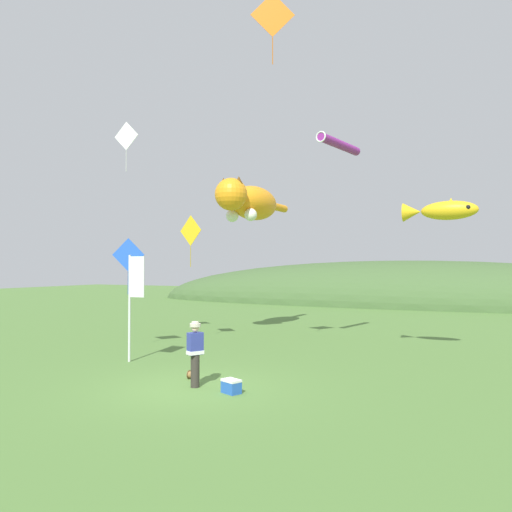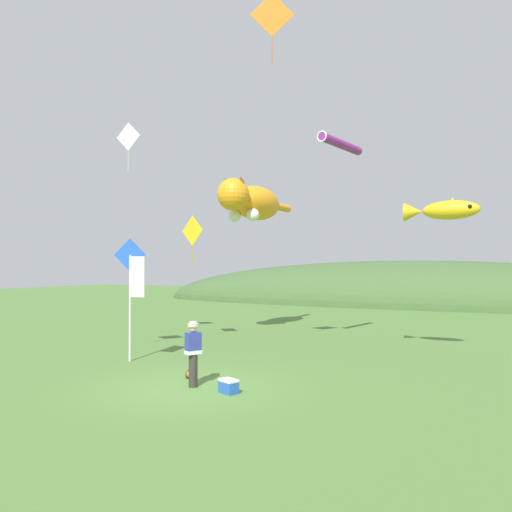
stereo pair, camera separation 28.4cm
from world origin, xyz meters
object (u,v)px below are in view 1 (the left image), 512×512
(kite_diamond_gold, at_px, (191,231))
(kite_diamond_orange, at_px, (273,15))
(kite_spool, at_px, (191,375))
(kite_tube_streamer, at_px, (339,144))
(festival_attendant, at_px, (195,352))
(festival_banner_pole, at_px, (133,292))
(kite_fish_windsock, at_px, (441,211))
(kite_diamond_blue, at_px, (128,255))
(kite_diamond_white, at_px, (126,136))
(kite_giant_cat, at_px, (249,202))
(picnic_cooler, at_px, (231,386))

(kite_diamond_gold, xyz_separation_m, kite_diamond_orange, (5.32, -3.36, 6.64))
(kite_spool, distance_m, kite_tube_streamer, 11.21)
(festival_attendant, height_order, festival_banner_pole, festival_banner_pole)
(kite_fish_windsock, bearing_deg, kite_diamond_blue, -162.76)
(kite_diamond_blue, relative_size, kite_diamond_white, 1.06)
(kite_spool, relative_size, kite_fish_windsock, 0.10)
(kite_fish_windsock, relative_size, kite_diamond_gold, 1.17)
(kite_spool, relative_size, kite_diamond_blue, 0.11)
(kite_diamond_orange, bearing_deg, festival_attendant, -106.33)
(festival_attendant, xyz_separation_m, festival_banner_pole, (-3.86, 2.11, 1.45))
(kite_spool, relative_size, kite_diamond_orange, 0.11)
(kite_giant_cat, height_order, kite_diamond_gold, kite_giant_cat)
(kite_tube_streamer, xyz_separation_m, kite_diamond_white, (-8.27, -3.23, 0.50))
(festival_banner_pole, relative_size, kite_tube_streamer, 1.17)
(festival_attendant, bearing_deg, kite_spool, 129.02)
(kite_tube_streamer, bearing_deg, kite_spool, -107.54)
(kite_diamond_orange, xyz_separation_m, kite_diamond_white, (-7.50, 1.76, -2.69))
(kite_diamond_blue, distance_m, kite_diamond_white, 5.19)
(kite_giant_cat, relative_size, kite_diamond_gold, 2.97)
(kite_diamond_white, bearing_deg, festival_attendant, -36.73)
(kite_diamond_gold, bearing_deg, kite_diamond_blue, -117.22)
(festival_banner_pole, relative_size, kite_diamond_white, 1.75)
(kite_spool, bearing_deg, picnic_cooler, -26.89)
(kite_spool, bearing_deg, kite_giant_cat, 106.79)
(picnic_cooler, bearing_deg, kite_diamond_blue, 148.84)
(kite_tube_streamer, relative_size, kite_diamond_orange, 1.33)
(kite_giant_cat, xyz_separation_m, kite_tube_streamer, (5.24, -2.31, 1.80))
(kite_fish_windsock, height_order, kite_diamond_gold, kite_fish_windsock)
(kite_spool, relative_size, kite_giant_cat, 0.04)
(festival_banner_pole, bearing_deg, kite_diamond_gold, 97.00)
(kite_giant_cat, bearing_deg, kite_diamond_white, -118.69)
(kite_giant_cat, bearing_deg, kite_tube_streamer, -23.76)
(festival_attendant, relative_size, kite_diamond_gold, 0.80)
(kite_fish_windsock, distance_m, kite_diamond_orange, 8.89)
(festival_attendant, xyz_separation_m, kite_tube_streamer, (1.69, 8.14, 7.31))
(kite_fish_windsock, xyz_separation_m, kite_diamond_blue, (-11.31, -3.51, -1.57))
(festival_banner_pole, bearing_deg, kite_giant_cat, 87.85)
(kite_diamond_gold, xyz_separation_m, kite_diamond_white, (-2.18, -1.60, 3.95))
(kite_diamond_orange, bearing_deg, kite_diamond_gold, 147.72)
(picnic_cooler, bearing_deg, festival_attendant, 172.99)
(kite_giant_cat, height_order, kite_diamond_white, kite_diamond_white)
(festival_banner_pole, relative_size, kite_fish_windsock, 1.42)
(kite_diamond_blue, relative_size, kite_diamond_orange, 0.94)
(kite_diamond_white, bearing_deg, picnic_cooler, -33.04)
(kite_fish_windsock, bearing_deg, kite_tube_streamer, 171.12)
(festival_attendant, bearing_deg, picnic_cooler, -7.01)
(festival_attendant, distance_m, kite_fish_windsock, 10.35)
(festival_attendant, height_order, kite_tube_streamer, kite_tube_streamer)
(kite_tube_streamer, bearing_deg, kite_diamond_gold, -165.07)
(festival_banner_pole, distance_m, kite_diamond_white, 7.46)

